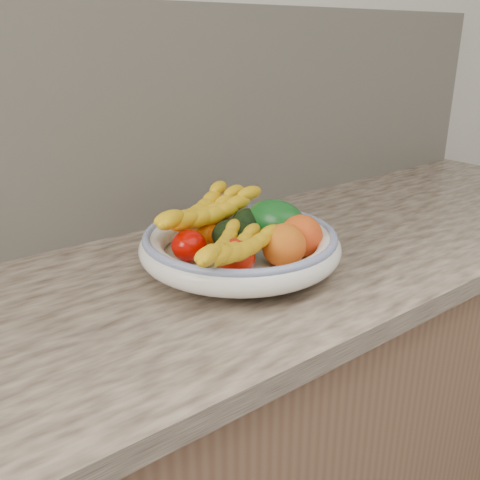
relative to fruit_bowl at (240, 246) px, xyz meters
The scene contains 14 objects.
kitchen_counter 0.49m from the fruit_bowl, 90.00° to the left, with size 2.44×0.66×1.40m.
fruit_bowl is the anchor object (origin of this frame).
clementine_back_left 0.08m from the fruit_bowl, 105.19° to the left, with size 0.05×0.05×0.05m, color #DB6104.
clementine_back_right 0.12m from the fruit_bowl, 74.08° to the left, with size 0.05×0.05×0.05m, color #E96004.
clementine_back_mid 0.06m from the fruit_bowl, 103.62° to the left, with size 0.05×0.05×0.04m, color #DC5504.
tomato_left 0.10m from the fruit_bowl, 161.65° to the left, with size 0.07×0.07×0.06m, color #B80700.
tomato_near_left 0.09m from the fruit_bowl, 134.30° to the right, with size 0.08×0.08×0.07m, color red.
avocado_center 0.02m from the fruit_bowl, 124.34° to the left, with size 0.07×0.10×0.07m, color black.
avocado_right 0.08m from the fruit_bowl, 40.43° to the left, with size 0.07×0.10×0.07m, color black.
green_mango 0.10m from the fruit_bowl, ahead, with size 0.08×0.13×0.09m, color #0E4C16.
peach_front 0.09m from the fruit_bowl, 66.12° to the right, with size 0.08×0.08×0.08m, color orange.
peach_right 0.12m from the fruit_bowl, 37.09° to the right, with size 0.08×0.08×0.08m, color orange.
banana_bunch_back 0.10m from the fruit_bowl, 100.64° to the left, with size 0.31×0.11×0.09m, color yellow, non-canonical shape.
banana_bunch_front 0.12m from the fruit_bowl, 134.83° to the right, with size 0.25×0.10×0.07m, color gold, non-canonical shape.
Camera 1 is at (-0.59, 0.90, 1.33)m, focal length 40.00 mm.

